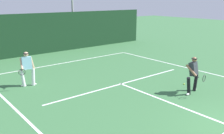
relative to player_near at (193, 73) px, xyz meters
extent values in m
cube|color=white|center=(-1.63, 8.31, -0.89)|extent=(10.02, 0.10, 0.01)
cube|color=white|center=(-1.63, 2.86, -0.89)|extent=(8.17, 0.10, 0.01)
cube|color=white|center=(-1.63, -0.23, -0.89)|extent=(0.10, 6.40, 0.01)
cylinder|color=black|center=(0.36, 0.08, -0.48)|extent=(0.29, 0.19, 0.83)
cylinder|color=black|center=(-0.35, -0.05, -0.48)|extent=(0.35, 0.20, 0.82)
ellipsoid|color=white|center=(0.36, 0.08, -0.85)|extent=(0.28, 0.16, 0.09)
ellipsoid|color=white|center=(-0.35, -0.05, -0.85)|extent=(0.28, 0.16, 0.09)
cube|color=#2D3338|center=(0.00, 0.01, 0.21)|extent=(0.47, 0.40, 0.60)
cylinder|color=#9E704C|center=(0.23, 0.05, 0.18)|extent=(0.21, 0.13, 0.63)
cylinder|color=#9E704C|center=(-0.23, -0.03, 0.18)|extent=(0.19, 0.54, 0.49)
sphere|color=#9E704C|center=(0.00, 0.01, 0.62)|extent=(0.22, 0.22, 0.22)
cylinder|color=black|center=(0.00, 0.01, 0.66)|extent=(0.27, 0.27, 0.04)
cylinder|color=black|center=(-0.23, -0.29, -0.04)|extent=(0.08, 0.26, 0.03)
torus|color=black|center=(-0.17, -0.62, -0.04)|extent=(0.29, 0.08, 0.29)
cylinder|color=silver|center=(-5.00, 5.38, -0.48)|extent=(0.22, 0.19, 0.83)
cylinder|color=silver|center=(-5.45, 5.50, -0.48)|extent=(0.24, 0.20, 0.84)
ellipsoid|color=white|center=(-5.00, 5.38, -0.85)|extent=(0.28, 0.17, 0.09)
ellipsoid|color=white|center=(-5.45, 5.50, -0.85)|extent=(0.28, 0.17, 0.09)
cube|color=#8CCCE0|center=(-5.22, 5.44, 0.23)|extent=(0.48, 0.37, 0.60)
cylinder|color=tan|center=(-4.99, 5.38, 0.20)|extent=(0.23, 0.15, 0.64)
cylinder|color=tan|center=(-5.45, 5.51, 0.20)|extent=(0.23, 0.53, 0.51)
sphere|color=tan|center=(-5.22, 5.44, 0.65)|extent=(0.22, 0.22, 0.22)
cylinder|color=black|center=(-5.22, 5.44, 0.69)|extent=(0.29, 0.29, 0.04)
cylinder|color=black|center=(-5.57, 5.28, -0.02)|extent=(0.10, 0.26, 0.03)
torus|color=black|center=(-5.66, 4.95, -0.02)|extent=(0.29, 0.10, 0.29)
sphere|color=#D1E033|center=(0.65, 0.86, -0.86)|extent=(0.07, 0.07, 0.07)
cube|color=#15341C|center=(-1.63, 11.88, 0.61)|extent=(19.57, 0.12, 3.00)
cylinder|color=#9EA39E|center=(2.09, 13.54, 2.93)|extent=(0.18, 0.18, 7.64)
camera|label=1|loc=(-9.32, -5.87, 3.13)|focal=40.44mm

